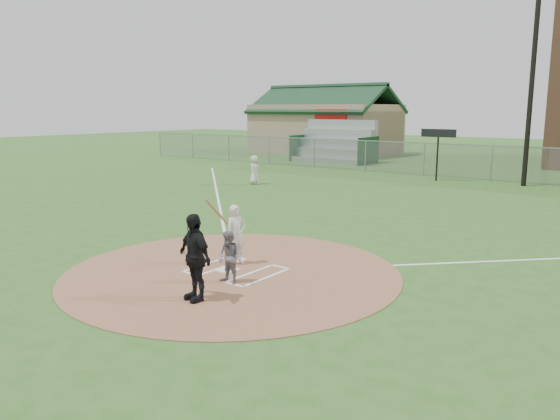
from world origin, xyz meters
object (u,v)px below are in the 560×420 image
Objects in this scene: umpire at (194,257)px; batter_at_plate at (236,234)px; catcher at (229,257)px; ondeck_player at (254,170)px; home_plate at (227,270)px.

umpire reaches higher than batter_at_plate.
batter_at_plate reaches higher than catcher.
catcher is at bearing 159.11° from ondeck_player.
home_plate is 0.38× the size of catcher.
ondeck_player is (-10.46, 13.62, 0.13)m from catcher.
umpire is 1.06× the size of batter_at_plate.
catcher is 0.80× the size of ondeck_player.
catcher is at bearing -44.06° from home_plate.
umpire is at bearing -65.43° from home_plate.
umpire is 18.29m from ondeck_player.
catcher is 1.63m from batter_at_plate.
catcher reaches higher than home_plate.
ondeck_player is at bearing 138.95° from umpire.
ondeck_player reaches higher than catcher.
umpire is at bearing -80.25° from catcher.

